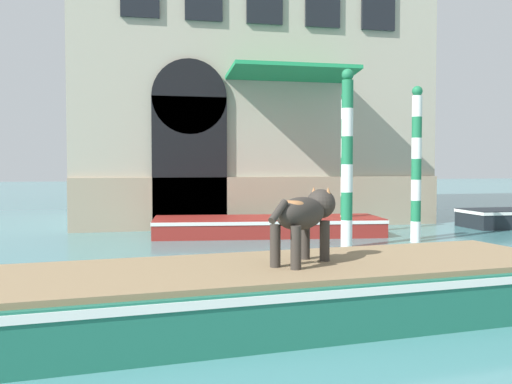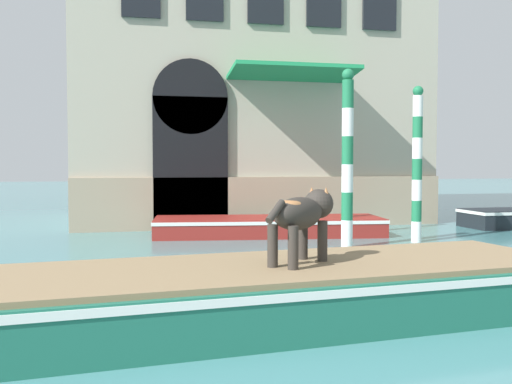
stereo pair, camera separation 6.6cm
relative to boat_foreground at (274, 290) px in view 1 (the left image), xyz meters
The scene contains 6 objects.
boat_foreground is the anchor object (origin of this frame).
dog_on_deck 0.92m from the boat_foreground, ahead, with size 1.01×0.95×0.85m.
boat_moored_near_palazzo 7.81m from the boat_foreground, 76.37° to the left, with size 5.65×2.41×0.44m.
mooring_pole_0 6.12m from the boat_foreground, 60.60° to the left, with size 0.25×0.25×3.67m.
mooring_pole_1 7.50m from the boat_foreground, 50.08° to the left, with size 0.23×0.23×3.43m.
mooring_pole_2 8.32m from the boat_foreground, 63.11° to the left, with size 0.20×0.20×3.47m.
Camera 1 is at (-3.70, 0.84, 1.75)m, focal length 42.00 mm.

